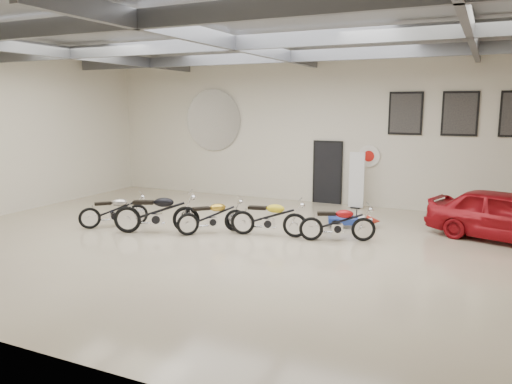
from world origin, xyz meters
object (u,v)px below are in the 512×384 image
at_px(motorcycle_yellow, 269,217).
at_px(vintage_car, 507,216).
at_px(motorcycle_gold, 212,216).
at_px(motorcycle_black, 157,212).
at_px(go_kart, 354,218).
at_px(banner_stand, 357,180).
at_px(motorcycle_red, 337,222).
at_px(motorcycle_silver, 114,210).

bearing_deg(motorcycle_yellow, vintage_car, 8.37).
bearing_deg(motorcycle_gold, motorcycle_black, 157.88).
xyz_separation_m(motorcycle_gold, go_kart, (3.26, 2.21, -0.22)).
distance_m(motorcycle_black, go_kart, 5.40).
xyz_separation_m(banner_stand, motorcycle_yellow, (-1.18, -4.48, -0.42)).
height_order(banner_stand, motorcycle_red, banner_stand).
xyz_separation_m(banner_stand, motorcycle_gold, (-2.65, -4.86, -0.45)).
bearing_deg(banner_stand, go_kart, -73.40).
distance_m(motorcycle_silver, go_kart, 6.69).
height_order(banner_stand, motorcycle_black, banner_stand).
distance_m(banner_stand, go_kart, 2.80).
distance_m(banner_stand, motorcycle_black, 6.76).
bearing_deg(go_kart, banner_stand, 83.52).
bearing_deg(motorcycle_black, go_kart, 6.27).
relative_size(motorcycle_silver, go_kart, 1.27).
bearing_deg(go_kart, motorcycle_gold, -165.41).
height_order(motorcycle_silver, motorcycle_yellow, motorcycle_yellow).
relative_size(motorcycle_black, go_kart, 1.54).
height_order(banner_stand, vintage_car, banner_stand).
bearing_deg(motorcycle_yellow, motorcycle_silver, 179.94).
height_order(go_kart, vintage_car, vintage_car).
height_order(motorcycle_gold, motorcycle_yellow, motorcycle_yellow).
xyz_separation_m(motorcycle_gold, motorcycle_red, (3.21, 0.67, 0.00)).
xyz_separation_m(go_kart, vintage_car, (3.76, 0.24, 0.38)).
height_order(motorcycle_silver, go_kart, motorcycle_silver).
distance_m(motorcycle_red, go_kart, 1.56).
height_order(motorcycle_gold, vintage_car, vintage_car).
relative_size(motorcycle_silver, motorcycle_red, 0.99).
xyz_separation_m(motorcycle_silver, vintage_car, (9.86, 2.99, 0.17)).
relative_size(banner_stand, vintage_car, 0.49).
distance_m(banner_stand, motorcycle_silver, 7.70).
bearing_deg(motorcycle_black, motorcycle_yellow, -6.18).
bearing_deg(motorcycle_black, banner_stand, 28.74).
distance_m(banner_stand, motorcycle_yellow, 4.65).
bearing_deg(motorcycle_gold, motorcycle_red, -33.80).
bearing_deg(motorcycle_red, motorcycle_silver, 168.74).
xyz_separation_m(banner_stand, vintage_car, (4.38, -2.41, -0.29)).
height_order(motorcycle_black, motorcycle_gold, motorcycle_black).
bearing_deg(motorcycle_gold, motorcycle_silver, 145.23).
height_order(motorcycle_silver, motorcycle_gold, motorcycle_gold).
relative_size(motorcycle_gold, vintage_car, 0.49).
bearing_deg(motorcycle_silver, motorcycle_black, -47.50).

